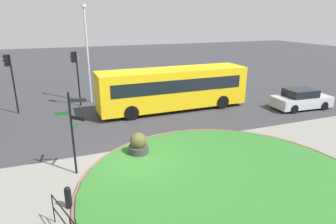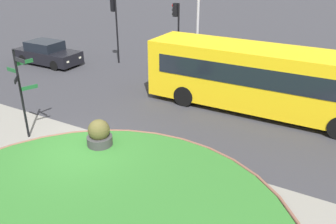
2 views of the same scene
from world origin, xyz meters
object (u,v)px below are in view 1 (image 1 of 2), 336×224
at_px(bus_yellow, 173,88).
at_px(traffic_light_near, 10,71).
at_px(planter_near_signpost, 138,145).
at_px(traffic_light_far, 75,67).
at_px(bollard_foreground, 68,197).
at_px(car_near_lane, 301,99).
at_px(lamppost_tall, 87,52).
at_px(signpost_directional, 73,126).

height_order(bus_yellow, traffic_light_near, traffic_light_near).
bearing_deg(bus_yellow, planter_near_signpost, -125.36).
bearing_deg(traffic_light_far, traffic_light_near, -2.57).
distance_m(bollard_foreground, car_near_lane, 18.13).
xyz_separation_m(traffic_light_far, planter_near_signpost, (2.01, -9.88, -2.50)).
xyz_separation_m(bus_yellow, traffic_light_near, (-10.80, 3.06, 1.41)).
bearing_deg(bus_yellow, traffic_light_near, 163.59).
xyz_separation_m(car_near_lane, lamppost_tall, (-14.42, 7.48, 3.32)).
bearing_deg(signpost_directional, traffic_light_near, 107.94).
bearing_deg(car_near_lane, planter_near_signpost, -163.09).
xyz_separation_m(traffic_light_near, traffic_light_far, (4.33, 0.39, -0.01)).
distance_m(traffic_light_far, planter_near_signpost, 10.39).
distance_m(bus_yellow, traffic_light_far, 7.47).
bearing_deg(bus_yellow, traffic_light_far, 151.33).
bearing_deg(signpost_directional, planter_near_signpost, 14.89).
relative_size(bollard_foreground, traffic_light_far, 0.21).
bearing_deg(signpost_directional, bus_yellow, 44.06).
xyz_separation_m(traffic_light_near, planter_near_signpost, (6.34, -9.49, -2.52)).
relative_size(signpost_directional, traffic_light_near, 0.89).
bearing_deg(lamppost_tall, signpost_directional, -100.15).
distance_m(bollard_foreground, traffic_light_near, 13.31).
bearing_deg(traffic_light_far, bollard_foreground, 75.78).
bearing_deg(signpost_directional, bollard_foreground, -101.30).
height_order(traffic_light_far, lamppost_tall, lamppost_tall).
xyz_separation_m(bollard_foreground, traffic_light_near, (-2.84, 12.74, 2.59)).
relative_size(signpost_directional, car_near_lane, 0.83).
height_order(signpost_directional, lamppost_tall, lamppost_tall).
bearing_deg(bollard_foreground, traffic_light_near, 102.58).
distance_m(signpost_directional, bollard_foreground, 3.05).
relative_size(bollard_foreground, car_near_lane, 0.19).
distance_m(signpost_directional, car_near_lane, 17.00).
bearing_deg(lamppost_tall, bollard_foreground, -100.35).
distance_m(signpost_directional, planter_near_signpost, 3.54).
relative_size(bus_yellow, car_near_lane, 2.49).
height_order(bollard_foreground, car_near_lane, car_near_lane).
relative_size(bus_yellow, traffic_light_far, 2.66).
xyz_separation_m(car_near_lane, traffic_light_far, (-15.47, 6.72, 2.32)).
bearing_deg(car_near_lane, bollard_foreground, -155.60).
distance_m(bollard_foreground, planter_near_signpost, 4.78).
relative_size(bollard_foreground, bus_yellow, 0.08).
distance_m(bollard_foreground, traffic_light_far, 13.46).
xyz_separation_m(bollard_foreground, planter_near_signpost, (3.50, 3.25, 0.08)).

